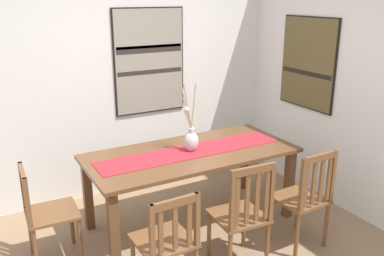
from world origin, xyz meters
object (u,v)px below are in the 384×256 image
at_px(centerpiece_vase, 191,138).
at_px(painting_on_side_wall, 308,63).
at_px(chair_0, 45,212).
at_px(painting_on_back_wall, 149,61).
at_px(dining_table, 191,161).
at_px(chair_2, 304,197).
at_px(chair_3, 242,214).
at_px(chair_1, 167,242).

height_order(centerpiece_vase, painting_on_side_wall, painting_on_side_wall).
xyz_separation_m(chair_0, painting_on_back_wall, (1.44, 1.03, 1.02)).
xyz_separation_m(dining_table, chair_0, (-1.40, 0.02, -0.19)).
bearing_deg(chair_2, painting_on_side_wall, 48.28).
bearing_deg(chair_3, centerpiece_vase, 90.16).
bearing_deg(chair_1, painting_on_side_wall, 23.84).
height_order(chair_2, chair_3, chair_3).
xyz_separation_m(chair_2, painting_on_side_wall, (0.89, 0.99, 0.99)).
height_order(centerpiece_vase, chair_2, centerpiece_vase).
height_order(chair_2, painting_on_side_wall, painting_on_side_wall).
height_order(chair_2, painting_on_back_wall, painting_on_back_wall).
bearing_deg(painting_on_back_wall, chair_1, -110.76).
bearing_deg(painting_on_side_wall, dining_table, -175.45).
bearing_deg(dining_table, painting_on_back_wall, 87.74).
distance_m(centerpiece_vase, painting_on_back_wall, 1.20).
height_order(centerpiece_vase, painting_on_back_wall, painting_on_back_wall).
distance_m(centerpiece_vase, chair_3, 0.96).
bearing_deg(dining_table, chair_1, -128.29).
bearing_deg(chair_0, centerpiece_vase, -0.21).
height_order(dining_table, centerpiece_vase, centerpiece_vase).
height_order(chair_1, painting_on_back_wall, painting_on_back_wall).
bearing_deg(chair_2, chair_0, 156.81).
bearing_deg(dining_table, centerpiece_vase, 60.46).
relative_size(dining_table, centerpiece_vase, 3.10).
bearing_deg(painting_on_side_wall, chair_2, -131.72).
height_order(chair_0, chair_1, chair_1).
bearing_deg(painting_on_back_wall, painting_on_side_wall, -31.36).
bearing_deg(chair_1, centerpiece_vase, 51.86).
xyz_separation_m(centerpiece_vase, chair_3, (0.00, -0.87, -0.40)).
bearing_deg(chair_1, chair_3, 1.39).
xyz_separation_m(centerpiece_vase, chair_1, (-0.70, -0.89, -0.43)).
bearing_deg(painting_on_side_wall, centerpiece_vase, -176.05).
distance_m(chair_0, chair_2, 2.26).
height_order(painting_on_back_wall, painting_on_side_wall, painting_on_back_wall).
bearing_deg(chair_3, chair_0, 148.16).
height_order(chair_1, painting_on_side_wall, painting_on_side_wall).
relative_size(chair_2, painting_on_side_wall, 0.93).
xyz_separation_m(chair_0, chair_2, (2.08, -0.89, 0.01)).
distance_m(chair_1, painting_on_side_wall, 2.67).
relative_size(chair_1, painting_on_back_wall, 0.75).
bearing_deg(centerpiece_vase, chair_2, -52.87).
relative_size(chair_1, painting_on_side_wall, 0.87).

